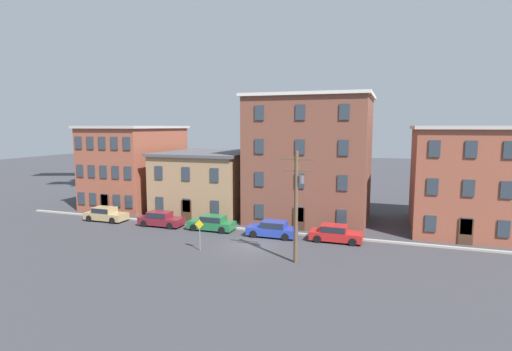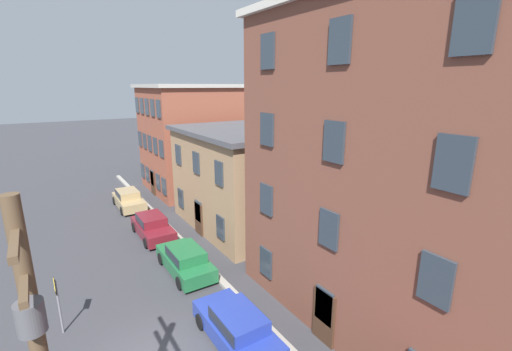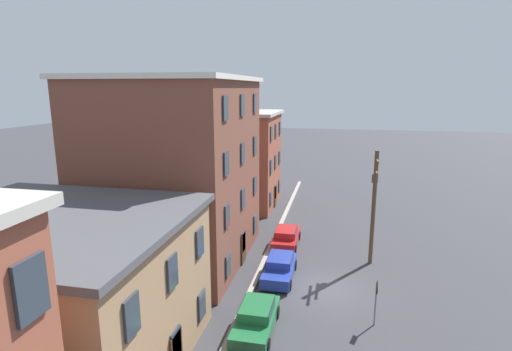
# 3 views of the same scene
# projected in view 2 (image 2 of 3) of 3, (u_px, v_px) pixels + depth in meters

# --- Properties ---
(kerb_strip) EXTENTS (56.00, 0.36, 0.16)m
(kerb_strip) POSITION_uv_depth(u_px,v_px,m) (255.00, 315.00, 14.81)
(kerb_strip) COLOR #9E998E
(kerb_strip) RESTS_ON ground_plane
(apartment_corner) EXTENTS (8.60, 12.39, 9.84)m
(apartment_corner) POSITION_uv_depth(u_px,v_px,m) (211.00, 136.00, 33.41)
(apartment_corner) COLOR brown
(apartment_corner) RESTS_ON ground_plane
(apartment_midblock) EXTENTS (10.17, 11.73, 6.88)m
(apartment_midblock) POSITION_uv_depth(u_px,v_px,m) (269.00, 173.00, 25.20)
(apartment_midblock) COLOR #9E7A56
(apartment_midblock) RESTS_ON ground_plane
(apartment_far) EXTENTS (12.35, 10.06, 12.93)m
(apartment_far) POSITION_uv_depth(u_px,v_px,m) (415.00, 165.00, 14.31)
(apartment_far) COLOR brown
(apartment_far) RESTS_ON ground_plane
(car_tan) EXTENTS (4.40, 1.92, 1.43)m
(car_tan) POSITION_uv_depth(u_px,v_px,m) (128.00, 199.00, 28.00)
(car_tan) COLOR tan
(car_tan) RESTS_ON ground_plane
(car_maroon) EXTENTS (4.40, 1.92, 1.43)m
(car_maroon) POSITION_uv_depth(u_px,v_px,m) (152.00, 226.00, 22.61)
(car_maroon) COLOR maroon
(car_maroon) RESTS_ON ground_plane
(car_green) EXTENTS (4.40, 1.92, 1.43)m
(car_green) POSITION_uv_depth(u_px,v_px,m) (185.00, 259.00, 18.23)
(car_green) COLOR #1E6638
(car_green) RESTS_ON ground_plane
(car_blue) EXTENTS (4.40, 1.92, 1.43)m
(car_blue) POSITION_uv_depth(u_px,v_px,m) (237.00, 326.00, 13.14)
(car_blue) COLOR #233899
(car_blue) RESTS_ON ground_plane
(caution_sign) EXTENTS (0.85, 0.08, 2.55)m
(caution_sign) POSITION_uv_depth(u_px,v_px,m) (57.00, 296.00, 13.45)
(caution_sign) COLOR slate
(caution_sign) RESTS_ON ground_plane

